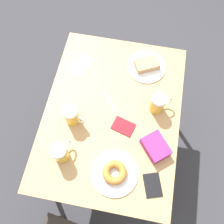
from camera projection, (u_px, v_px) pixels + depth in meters
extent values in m
plane|color=#333338|center=(112.00, 146.00, 2.19)|extent=(8.00, 8.00, 0.00)
cube|color=tan|center=(112.00, 114.00, 1.51)|extent=(0.81, 1.09, 0.03)
cylinder|color=black|center=(168.00, 83.00, 2.03)|extent=(0.04, 0.04, 0.72)
cylinder|color=black|center=(81.00, 69.00, 2.08)|extent=(0.04, 0.04, 0.72)
cylinder|color=black|center=(152.00, 216.00, 1.64)|extent=(0.04, 0.04, 0.72)
cylinder|color=black|center=(45.00, 194.00, 1.69)|extent=(0.04, 0.04, 0.72)
cylinder|color=#2D2823|center=(58.00, 218.00, 1.76)|extent=(0.03, 0.03, 0.44)
cylinder|color=silver|center=(146.00, 67.00, 1.62)|extent=(0.25, 0.25, 0.01)
cube|color=tan|center=(147.00, 64.00, 1.60)|extent=(0.18, 0.15, 0.04)
cylinder|color=silver|center=(114.00, 173.00, 1.35)|extent=(0.26, 0.26, 0.01)
torus|color=#B2702D|center=(115.00, 172.00, 1.33)|extent=(0.13, 0.13, 0.04)
cylinder|color=gold|center=(157.00, 104.00, 1.46)|extent=(0.08, 0.08, 0.11)
cylinder|color=white|center=(159.00, 99.00, 1.39)|extent=(0.08, 0.08, 0.02)
torus|color=silver|center=(165.00, 102.00, 1.45)|extent=(0.08, 0.05, 0.09)
cylinder|color=gold|center=(60.00, 154.00, 1.34)|extent=(0.08, 0.08, 0.11)
cylinder|color=white|center=(58.00, 150.00, 1.28)|extent=(0.08, 0.08, 0.02)
torus|color=silver|center=(66.00, 146.00, 1.35)|extent=(0.04, 0.08, 0.09)
cylinder|color=gold|center=(72.00, 116.00, 1.43)|extent=(0.08, 0.08, 0.11)
cylinder|color=white|center=(70.00, 111.00, 1.37)|extent=(0.08, 0.08, 0.02)
torus|color=silver|center=(78.00, 119.00, 1.41)|extent=(0.09, 0.04, 0.09)
cube|color=white|center=(81.00, 66.00, 1.63)|extent=(0.16, 0.18, 0.00)
cube|color=silver|center=(110.00, 101.00, 1.53)|extent=(0.11, 0.13, 0.00)
cube|color=black|center=(153.00, 185.00, 1.33)|extent=(0.12, 0.15, 0.01)
cube|color=maroon|center=(123.00, 126.00, 1.46)|extent=(0.15, 0.12, 0.01)
cube|color=#8C2366|center=(156.00, 147.00, 1.38)|extent=(0.19, 0.19, 0.06)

